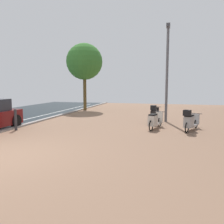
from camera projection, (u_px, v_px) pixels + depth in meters
name	position (u px, v px, depth m)	size (l,w,h in m)	color
ground	(44.00, 162.00, 6.20)	(21.00, 40.00, 0.13)	black
scooter_near	(154.00, 114.00, 12.42)	(0.52, 1.82, 1.01)	black
scooter_mid	(155.00, 121.00, 10.64)	(0.73, 1.73, 0.78)	black
scooter_far	(190.00, 121.00, 10.19)	(0.92, 1.70, 1.00)	black
lamp_post	(167.00, 68.00, 12.52)	(0.20, 0.52, 5.24)	slate
street_tree	(84.00, 62.00, 18.43)	(2.87, 2.87, 5.31)	brown
bollard_far	(16.00, 120.00, 10.38)	(0.12, 0.12, 0.95)	#38383D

